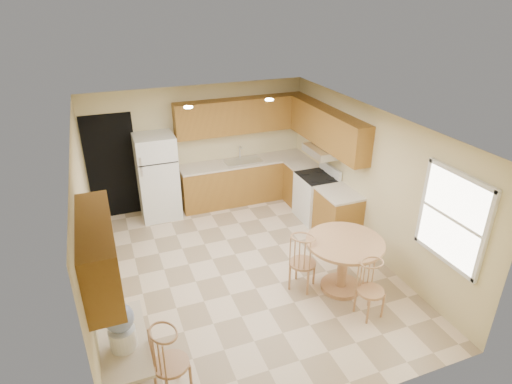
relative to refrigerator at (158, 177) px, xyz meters
name	(u,v)px	position (x,y,z in m)	size (l,w,h in m)	color
floor	(245,270)	(0.95, -2.40, -0.85)	(5.50, 5.50, 0.00)	beige
ceiling	(243,123)	(0.95, -2.40, 1.65)	(4.50, 5.50, 0.02)	white
wall_back	(199,146)	(0.95, 0.35, 0.40)	(4.50, 0.02, 2.50)	beige
wall_front	(338,322)	(0.95, -5.15, 0.40)	(4.50, 0.02, 2.50)	beige
wall_left	(87,230)	(-1.30, -2.40, 0.40)	(0.02, 5.50, 2.50)	beige
wall_right	(369,181)	(3.20, -2.40, 0.40)	(0.02, 5.50, 2.50)	beige
doorway	(112,167)	(-0.80, 0.34, 0.20)	(0.90, 0.02, 2.10)	black
base_cab_back	(244,181)	(1.83, 0.05, -0.42)	(2.75, 0.60, 0.87)	olive
counter_back	(244,162)	(1.83, 0.05, 0.04)	(2.75, 0.63, 0.04)	beige
base_cab_right_a	(302,185)	(2.90, -0.54, -0.42)	(0.60, 0.59, 0.87)	olive
counter_right_a	(303,165)	(2.90, -0.54, 0.04)	(0.63, 0.59, 0.04)	beige
base_cab_right_b	(337,216)	(2.90, -2.00, -0.42)	(0.60, 0.80, 0.87)	olive
counter_right_b	(340,193)	(2.90, -2.00, 0.04)	(0.63, 0.80, 0.04)	beige
upper_cab_back	(241,116)	(1.83, 0.19, 1.00)	(2.75, 0.33, 0.70)	olive
upper_cab_right	(327,128)	(3.04, -1.19, 1.00)	(0.33, 2.42, 0.70)	olive
upper_cab_left	(99,253)	(-1.13, -4.00, 1.00)	(0.33, 1.40, 0.70)	olive
sink	(243,161)	(1.80, 0.05, 0.06)	(0.78, 0.44, 0.01)	silver
range_hood	(323,151)	(2.95, -1.22, 0.57)	(0.50, 0.76, 0.14)	silver
desk_pedestal	(125,343)	(-1.05, -3.72, -0.49)	(0.48, 0.42, 0.72)	olive
desk_top	(124,341)	(-1.05, -4.10, -0.10)	(0.50, 1.20, 0.04)	beige
window	(453,218)	(3.18, -4.25, 0.65)	(0.06, 1.12, 1.30)	white
can_light_a	(188,107)	(0.45, -1.20, 1.63)	(0.14, 0.14, 0.02)	white
can_light_b	(269,100)	(1.85, -1.20, 1.63)	(0.14, 0.14, 0.02)	white
refrigerator	(158,177)	(0.00, 0.00, 0.00)	(0.75, 0.73, 1.70)	white
stove	(316,197)	(2.88, -1.22, -0.38)	(0.65, 0.76, 1.09)	white
dining_table	(343,258)	(2.18, -3.36, -0.29)	(1.15, 1.15, 0.85)	tan
chair_table_a	(306,259)	(1.63, -3.20, -0.29)	(0.41, 0.50, 0.92)	tan
chair_table_b	(375,288)	(2.23, -4.09, -0.33)	(0.38, 0.38, 0.86)	tan
chair_desk	(172,362)	(-0.60, -4.40, -0.28)	(0.41, 0.53, 0.93)	tan
water_crock	(121,326)	(-1.05, -4.21, 0.20)	(0.30, 0.30, 0.63)	white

